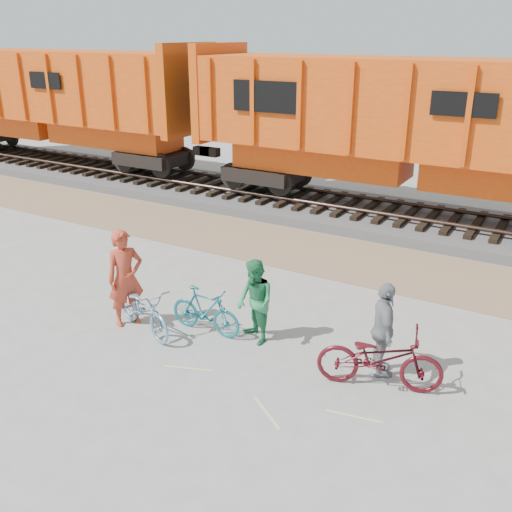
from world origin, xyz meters
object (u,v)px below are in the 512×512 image
Objects in this scene: hopper_car_left at (55,98)px; person_man at (255,302)px; hopper_car_center at (421,126)px; bicycle_blue at (143,309)px; bicycle_maroon at (380,358)px; person_woman at (383,330)px; bicycle_teal at (205,311)px; person_solo at (125,278)px.

hopper_car_left reaches higher than person_man.
hopper_car_center is at bearing 0.00° from hopper_car_left.
hopper_car_center is at bearing 3.88° from bicycle_blue.
bicycle_maroon is at bearing -26.99° from hopper_car_left.
person_woman reaches higher than person_man.
hopper_car_center reaches higher than person_woman.
bicycle_blue reaches higher than bicycle_teal.
bicycle_blue is 1.12× the size of person_man.
person_solo is at bearing 69.55° from person_woman.
person_woman reaches higher than bicycle_blue.
bicycle_blue is 2.23m from person_man.
hopper_car_center is at bearing -4.34° from bicycle_maroon.
bicycle_maroon is at bearing -63.87° from bicycle_blue.
person_solo is at bearing 77.35° from bicycle_maroon.
person_woman is at bearing 35.27° from person_man.
hopper_car_left and hopper_car_center have the same top height.
bicycle_blue is 1.08× the size of person_woman.
person_man is at bearing -93.86° from hopper_car_center.
hopper_car_center is 8.66m from person_man.
hopper_car_left is at bearing 45.87° from bicycle_maroon.
person_solo is (-3.13, -9.04, -2.02)m from hopper_car_center.
bicycle_teal is 0.76× the size of bicycle_maroon.
person_woman is at bearing -58.76° from bicycle_blue.
bicycle_teal is at bearing -100.35° from hopper_car_center.
hopper_car_center is at bearing 118.55° from person_man.
bicycle_maroon is at bearing -54.41° from person_solo.
hopper_car_left is 1.00× the size of hopper_car_center.
bicycle_blue is 1.18× the size of bicycle_teal.
hopper_car_left is at bearing 83.82° from person_solo.
bicycle_maroon is (16.96, -8.64, -2.47)m from hopper_car_left.
hopper_car_left is at bearing -177.67° from person_man.
person_woman is at bearing -3.11° from bicycle_maroon.
hopper_car_left reaches higher than bicycle_blue.
person_woman is (4.99, 0.80, -0.14)m from person_solo.
person_man is at bearing 66.57° from bicycle_maroon.
person_man is (2.56, 0.68, -0.17)m from person_solo.
bicycle_maroon reaches higher than bicycle_teal.
bicycle_blue is at bearing 79.07° from bicycle_maroon.
hopper_car_left is at bearing 180.00° from hopper_car_center.
person_man is (2.06, 0.78, 0.34)m from bicycle_blue.
hopper_car_center is 6.85× the size of bicycle_maroon.
hopper_car_left is 8.59× the size of person_man.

